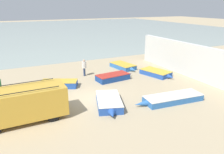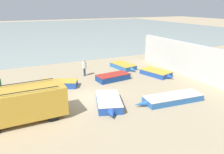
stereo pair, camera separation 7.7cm
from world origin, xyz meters
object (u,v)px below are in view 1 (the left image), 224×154
(fishing_rowboat_1, at_px, (156,73))
(fishing_rowboat_5, at_px, (123,66))
(parked_van, at_px, (21,104))
(fishing_rowboat_2, at_px, (58,84))
(fishing_rowboat_4, at_px, (109,102))
(fisherman_1, at_px, (84,66))
(fishing_rowboat_3, at_px, (171,98))
(fishing_rowboat_0, at_px, (114,77))

(fishing_rowboat_1, relative_size, fishing_rowboat_5, 0.99)
(parked_van, xyz_separation_m, fishing_rowboat_2, (3.31, 5.12, -0.89))
(fishing_rowboat_4, height_order, fisherman_1, fisherman_1)
(fishing_rowboat_2, distance_m, fishing_rowboat_5, 8.65)
(fishing_rowboat_3, height_order, fishing_rowboat_4, fishing_rowboat_4)
(fishing_rowboat_1, bearing_deg, fishing_rowboat_0, -114.20)
(fishing_rowboat_5, bearing_deg, fishing_rowboat_3, -16.30)
(parked_van, bearing_deg, fishing_rowboat_0, -152.67)
(fishing_rowboat_5, bearing_deg, fishing_rowboat_2, -81.25)
(fishing_rowboat_0, distance_m, fishing_rowboat_2, 5.42)
(fishing_rowboat_0, bearing_deg, fishing_rowboat_1, -13.71)
(parked_van, xyz_separation_m, fishing_rowboat_4, (5.80, -0.43, -0.89))
(fishing_rowboat_4, bearing_deg, fishing_rowboat_0, 168.69)
(fishing_rowboat_1, height_order, fishing_rowboat_3, fishing_rowboat_1)
(fishing_rowboat_3, bearing_deg, parked_van, -4.69)
(fishing_rowboat_2, relative_size, fishing_rowboat_3, 0.69)
(fishing_rowboat_2, bearing_deg, fishing_rowboat_3, 160.99)
(parked_van, bearing_deg, fishing_rowboat_3, 169.25)
(parked_van, height_order, fishing_rowboat_4, parked_van)
(fishing_rowboat_2, height_order, fishing_rowboat_5, fishing_rowboat_2)
(fishing_rowboat_0, xyz_separation_m, fishing_rowboat_1, (4.64, -0.63, -0.03))
(fisherman_1, bearing_deg, fishing_rowboat_4, -58.97)
(parked_van, bearing_deg, fishing_rowboat_1, -164.04)
(fishing_rowboat_1, distance_m, fishing_rowboat_5, 4.24)
(fishing_rowboat_3, bearing_deg, fishing_rowboat_4, -11.36)
(fishing_rowboat_2, xyz_separation_m, fishing_rowboat_4, (2.49, -5.56, 0.00))
(fishing_rowboat_1, xyz_separation_m, fishing_rowboat_4, (-7.55, -4.50, 0.03))
(fishing_rowboat_2, distance_m, fishing_rowboat_3, 9.92)
(fishing_rowboat_4, height_order, fishing_rowboat_5, fishing_rowboat_4)
(parked_van, distance_m, fishing_rowboat_5, 13.98)
(fishing_rowboat_4, xyz_separation_m, fishing_rowboat_5, (5.71, 8.32, -0.03))
(fishing_rowboat_1, xyz_separation_m, fisherman_1, (-6.82, 3.13, 0.78))
(fisherman_1, bearing_deg, fishing_rowboat_0, -12.45)
(fishing_rowboat_1, bearing_deg, fishing_rowboat_4, -75.72)
(fishing_rowboat_4, bearing_deg, fishing_rowboat_1, 139.06)
(fishing_rowboat_0, relative_size, fishing_rowboat_2, 1.03)
(fishing_rowboat_1, distance_m, fishing_rowboat_2, 10.10)
(fishing_rowboat_0, height_order, fishing_rowboat_3, fishing_rowboat_0)
(parked_van, distance_m, fishing_rowboat_2, 6.16)
(fisherman_1, bearing_deg, parked_van, -95.73)
(fishing_rowboat_3, bearing_deg, fishing_rowboat_2, -39.13)
(parked_van, relative_size, fishing_rowboat_5, 1.41)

